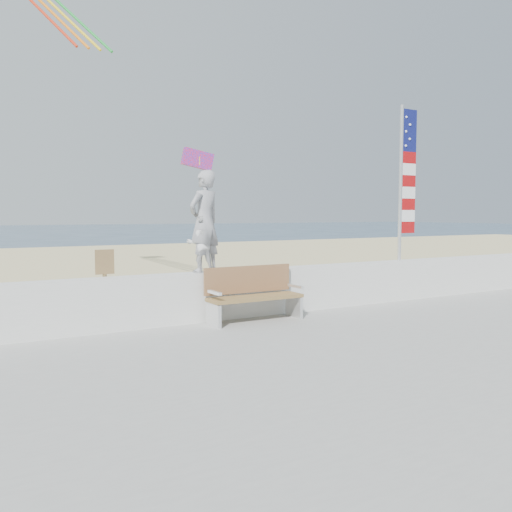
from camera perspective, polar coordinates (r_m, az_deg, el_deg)
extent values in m
plane|color=#2E445C|center=(8.82, 4.86, -9.61)|extent=(220.00, 220.00, 0.00)
cube|color=beige|center=(16.86, -13.07, -2.85)|extent=(90.00, 40.00, 0.08)
cube|color=silver|center=(10.37, -1.52, -3.94)|extent=(30.00, 0.35, 0.90)
imported|color=#97979C|center=(9.91, -5.44, 3.65)|extent=(0.79, 0.65, 1.86)
imported|color=silver|center=(9.89, -5.86, 1.29)|extent=(0.59, 0.50, 1.04)
cube|color=olive|center=(9.89, -0.05, -4.41)|extent=(1.80, 0.50, 0.06)
cube|color=#8D613D|center=(10.08, -0.83, -2.46)|extent=(1.80, 0.05, 0.50)
cube|color=silver|center=(9.53, -4.49, -6.21)|extent=(0.06, 0.50, 0.40)
cube|color=white|center=(9.42, -4.38, -3.87)|extent=(0.06, 0.45, 0.05)
cube|color=silver|center=(10.37, 4.02, -5.34)|extent=(0.06, 0.50, 0.40)
cube|color=silver|center=(10.27, 4.19, -3.18)|extent=(0.06, 0.45, 0.05)
cylinder|color=silver|center=(12.77, 14.98, 7.38)|extent=(0.08, 0.08, 3.50)
cube|color=#0F1451|center=(13.06, 15.84, 12.58)|extent=(0.44, 0.02, 0.95)
cube|color=#9E0A0C|center=(12.93, 15.64, 2.92)|extent=(0.44, 0.02, 0.26)
cube|color=white|center=(12.93, 15.66, 4.10)|extent=(0.44, 0.02, 0.26)
cube|color=#9E0A0C|center=(12.93, 15.69, 5.27)|extent=(0.44, 0.02, 0.26)
cube|color=white|center=(12.94, 15.71, 6.44)|extent=(0.44, 0.02, 0.26)
cube|color=#9E0A0C|center=(12.95, 15.74, 7.61)|extent=(0.44, 0.02, 0.26)
cube|color=white|center=(12.97, 15.76, 8.77)|extent=(0.44, 0.02, 0.26)
cube|color=#9E0A0C|center=(12.99, 15.79, 9.93)|extent=(0.44, 0.02, 0.26)
sphere|color=white|center=(12.92, 15.48, 11.12)|extent=(0.06, 0.06, 0.06)
sphere|color=white|center=(13.03, 15.87, 11.76)|extent=(0.06, 0.06, 0.06)
sphere|color=white|center=(12.96, 15.51, 12.52)|extent=(0.06, 0.06, 0.06)
sphere|color=white|center=(13.07, 15.90, 13.15)|extent=(0.06, 0.06, 0.06)
sphere|color=white|center=(13.01, 15.54, 13.91)|extent=(0.06, 0.06, 0.06)
cube|color=red|center=(14.12, -6.18, 10.10)|extent=(0.87, 0.35, 0.58)
cube|color=yellow|center=(14.18, -5.62, 9.88)|extent=(0.30, 0.22, 0.21)
cylinder|color=brown|center=(9.62, -15.59, -4.45)|extent=(0.07, 0.07, 1.20)
cube|color=olive|center=(9.53, -15.64, -0.60)|extent=(0.32, 0.03, 0.42)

